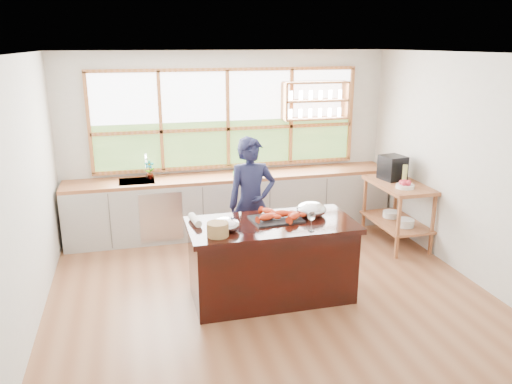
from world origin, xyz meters
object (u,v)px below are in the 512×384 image
object	(u,v)px
island	(271,260)
wicker_basket	(218,229)
espresso_machine	(393,168)
cook	(252,204)

from	to	relation	value
island	wicker_basket	size ratio (longest dim) A/B	8.19
espresso_machine	wicker_basket	size ratio (longest dim) A/B	1.54
island	wicker_basket	xyz separation A→B (m)	(-0.64, -0.24, 0.52)
cook	espresso_machine	world-z (taller)	cook
island	espresso_machine	bearing A→B (deg)	30.99
island	wicker_basket	world-z (taller)	wicker_basket
island	espresso_machine	world-z (taller)	espresso_machine
cook	island	bearing A→B (deg)	-90.68
wicker_basket	cook	bearing A→B (deg)	60.30
cook	espresso_machine	bearing A→B (deg)	9.78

